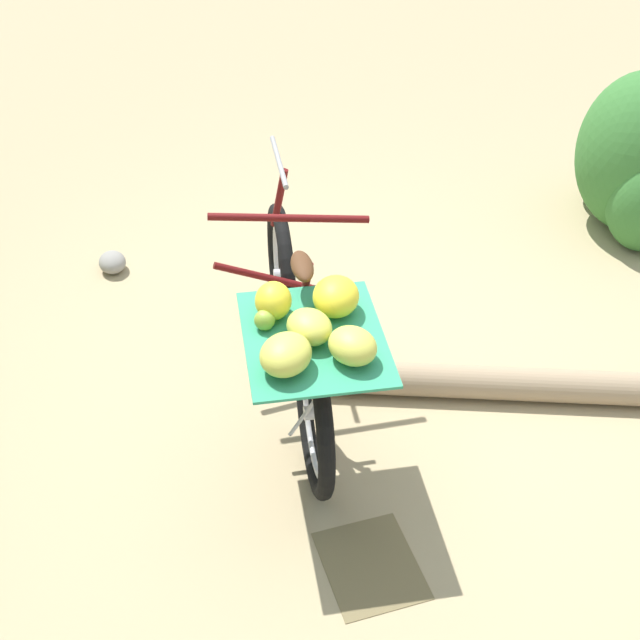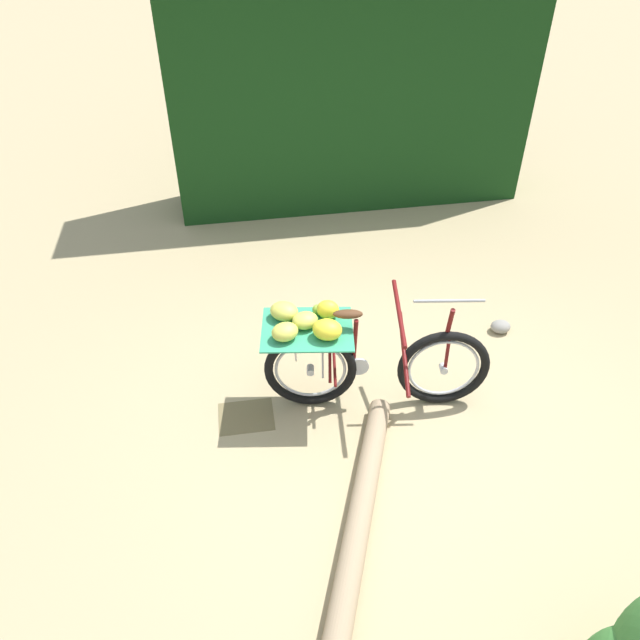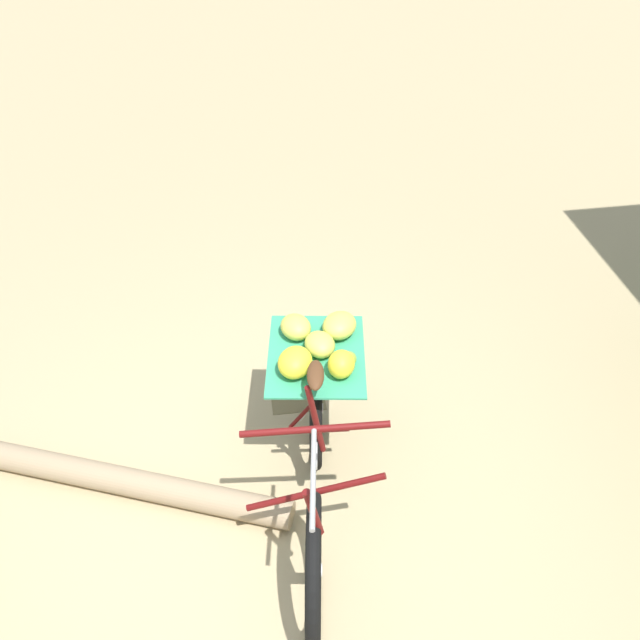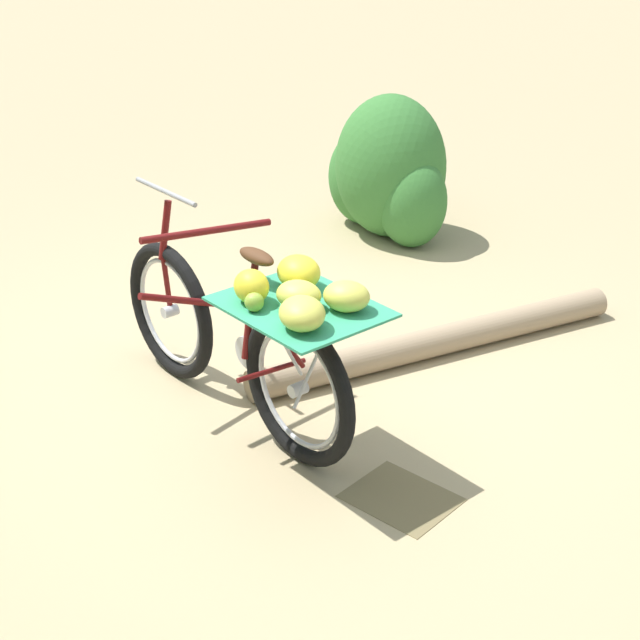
# 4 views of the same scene
# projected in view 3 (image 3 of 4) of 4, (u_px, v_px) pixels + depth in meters

# --- Properties ---
(ground_plane) EXTENTS (60.00, 60.00, 0.00)m
(ground_plane) POSITION_uv_depth(u_px,v_px,m) (300.00, 535.00, 3.86)
(ground_plane) COLOR tan
(bicycle) EXTENTS (1.80, 0.77, 1.03)m
(bicycle) POSITION_uv_depth(u_px,v_px,m) (316.00, 442.00, 3.72)
(bicycle) COLOR black
(bicycle) RESTS_ON ground_plane
(fallen_log) EXTENTS (0.97, 2.16, 0.16)m
(fallen_log) POSITION_uv_depth(u_px,v_px,m) (107.00, 477.00, 4.06)
(fallen_log) COLOR #9E8466
(fallen_log) RESTS_ON ground_plane
(leaf_litter_patch) EXTENTS (0.44, 0.36, 0.01)m
(leaf_litter_patch) POSITION_uv_depth(u_px,v_px,m) (296.00, 389.00, 4.74)
(leaf_litter_patch) COLOR olive
(leaf_litter_patch) RESTS_ON ground_plane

